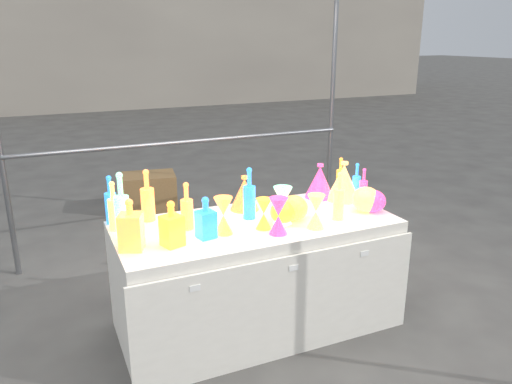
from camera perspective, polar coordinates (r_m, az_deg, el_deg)
name	(u,v)px	position (r m, az deg, el deg)	size (l,w,h in m)	color
ground	(256,323)	(3.56, 0.00, -14.77)	(80.00, 80.00, 0.00)	#5D5B56
display_table	(257,275)	(3.37, 0.07, -9.44)	(1.84, 0.83, 0.75)	white
background_building	(193,1)	(17.59, -7.20, 20.79)	(14.00, 6.00, 6.00)	#AEA391
cardboard_box_closed	(150,192)	(5.76, -12.07, -0.03)	(0.58, 0.42, 0.42)	olive
cardboard_box_flat	(260,215)	(5.45, 0.50, -2.61)	(0.76, 0.54, 0.07)	olive
bottle_0	(147,195)	(3.27, -12.32, -0.35)	(0.09, 0.09, 0.34)	#EE164C
bottle_1	(111,200)	(3.28, -16.29, -0.84)	(0.07, 0.07, 0.32)	#167D30
bottle_4	(114,206)	(3.16, -15.95, -1.53)	(0.07, 0.07, 0.31)	#158465
bottle_5	(122,206)	(3.00, -15.10, -1.50)	(0.09, 0.09, 0.40)	#CD297A
bottle_6	(187,206)	(3.09, -7.92, -1.57)	(0.08, 0.08, 0.30)	#EE164C
bottle_7	(249,193)	(3.23, -0.77, -0.14)	(0.08, 0.08, 0.34)	#167D30
decanter_0	(131,224)	(2.85, -14.14, -3.60)	(0.13, 0.13, 0.30)	#EE164C
decanter_1	(172,223)	(2.86, -9.61, -3.56)	(0.11, 0.11, 0.27)	yellow
decanter_2	(206,217)	(2.94, -5.76, -2.90)	(0.10, 0.10, 0.25)	#167D30
hourglass_0	(264,214)	(3.08, 0.88, -2.50)	(0.10, 0.10, 0.19)	yellow
hourglass_1	(278,216)	(2.99, 2.57, -2.75)	(0.11, 0.11, 0.23)	#1C4BA8
hourglass_2	(316,212)	(3.10, 6.86, -2.23)	(0.11, 0.11, 0.22)	#158465
hourglass_3	(283,205)	(3.16, 3.05, -1.52)	(0.12, 0.12, 0.24)	#CD297A
hourglass_4	(223,215)	(3.00, -3.74, -2.70)	(0.11, 0.11, 0.23)	#EE164C
globe_0	(294,209)	(3.24, 4.37, -1.97)	(0.18, 0.18, 0.15)	#EE164C
globe_1	(366,201)	(3.47, 12.42, -0.97)	(0.19, 0.19, 0.15)	#158465
globe_2	(283,213)	(3.18, 3.08, -2.44)	(0.16, 0.16, 0.13)	yellow
globe_3	(373,202)	(3.47, 13.25, -1.15)	(0.17, 0.17, 0.13)	#1C4BA8
lampshade_0	(245,193)	(3.41, -1.32, -0.09)	(0.20, 0.20, 0.24)	yellow
lampshade_2	(320,181)	(3.70, 7.30, 1.30)	(0.21, 0.21, 0.25)	#1C4BA8
lampshade_3	(344,181)	(3.67, 9.99, 1.26)	(0.24, 0.24, 0.28)	#158465
bottle_8	(356,181)	(3.70, 11.41, 1.21)	(0.06, 0.06, 0.27)	#167D30
bottle_9	(340,175)	(3.86, 9.61, 1.97)	(0.06, 0.06, 0.27)	yellow
bottle_10	(363,186)	(3.63, 12.18, 0.73)	(0.06, 0.06, 0.26)	#1C4BA8
bottle_11	(339,196)	(3.26, 9.46, -0.45)	(0.07, 0.07, 0.32)	#158465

